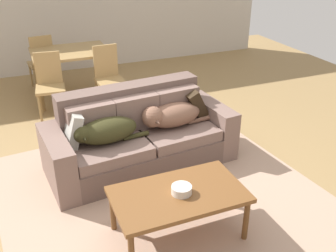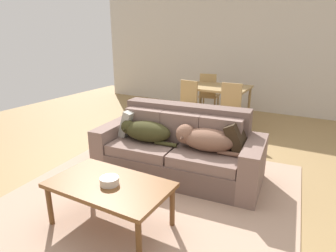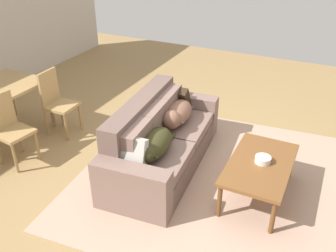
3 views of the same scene
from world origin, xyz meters
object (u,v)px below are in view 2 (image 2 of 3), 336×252
Objects in this scene: throw_pillow_by_right_arm at (238,137)px; dining_chair_near_right at (229,108)px; throw_pillow_by_left_arm at (131,122)px; dining_chair_far_left at (209,93)px; dining_table at (218,90)px; dining_chair_near_left at (186,103)px; dog_on_right_cushion at (203,139)px; couch at (179,150)px; dog_on_left_cushion at (145,131)px; bowl_on_coffee_table at (109,181)px; coffee_table at (109,188)px.

dining_chair_near_right is (-0.62, 1.60, -0.09)m from throw_pillow_by_right_arm.
dining_chair_far_left is (-0.01, 2.88, -0.10)m from throw_pillow_by_left_arm.
dining_chair_near_left is (-0.41, -0.61, -0.18)m from dining_table.
dog_on_right_cushion is 0.41m from throw_pillow_by_right_arm.
dining_chair_near_right is 1.01× the size of dining_chair_far_left.
couch reaches higher than throw_pillow_by_left_arm.
dog_on_left_cushion is 2.15× the size of throw_pillow_by_left_arm.
couch is 12.43× the size of bowl_on_coffee_table.
dog_on_left_cushion is 2.50m from dining_table.
couch is 5.79× the size of throw_pillow_by_left_arm.
bowl_on_coffee_table is 4.21m from dining_chair_far_left.
dining_chair_near_right is (0.83, 1.73, -0.09)m from throw_pillow_by_left_arm.
dog_on_right_cushion is 4.80× the size of bowl_on_coffee_table.
bowl_on_coffee_table is at bearing -39.24° from coffee_table.
dog_on_right_cushion is 0.91× the size of dining_chair_near_left.
throw_pillow_by_right_arm reaches higher than dog_on_left_cushion.
dog_on_left_cushion is 0.96× the size of dog_on_right_cushion.
dining_chair_near_right is (0.15, 3.00, 0.03)m from bowl_on_coffee_table.
couch is 0.78m from throw_pillow_by_right_arm.
dining_chair_near_right is at bearing 69.39° from dog_on_left_cushion.
couch is 1.89m from dining_chair_near_left.
dining_chair_far_left is at bearing 127.42° from dining_table.
dining_chair_far_left reaches higher than dog_on_left_cushion.
dining_table reaches higher than bowl_on_coffee_table.
bowl_on_coffee_table is 0.15× the size of dining_table.
throw_pillow_by_right_arm is at bearing 110.03° from dining_chair_far_left.
dining_table is at bearing 94.23° from coffee_table.
dining_chair_far_left is (-0.40, 0.52, -0.18)m from dining_table.
dining_chair_near_right is at bearing 5.29° from dining_chair_near_left.
dining_chair_far_left is at bearing 99.38° from bowl_on_coffee_table.
bowl_on_coffee_table is at bearing -70.17° from dining_chair_near_left.
coffee_table is at bearing -98.41° from couch.
dining_table is at bearing 122.18° from dining_chair_near_right.
dining_chair_near_left reaches higher than throw_pillow_by_left_arm.
dining_chair_near_left is at bearing 102.71° from coffee_table.
throw_pillow_by_left_arm is 0.32× the size of dining_table.
dog_on_left_cushion is 4.62× the size of bowl_on_coffee_table.
throw_pillow_by_right_arm is 1.72m from dining_chair_near_right.
dining_table is (-1.06, 2.23, 0.09)m from throw_pillow_by_right_arm.
dining_chair_near_right reaches higher than throw_pillow_by_right_arm.
dog_on_left_cushion is at bearing -165.15° from couch.
dining_chair_far_left reaches higher than throw_pillow_by_left_arm.
dog_on_left_cushion is 0.85× the size of dining_chair_near_right.
throw_pillow_by_right_arm is at bearing -64.52° from dining_table.
couch is at bearing -81.78° from dining_table.
throw_pillow_by_left_arm is 1.43m from coffee_table.
couch is at bearing -95.80° from dining_chair_near_right.
throw_pillow_by_right_arm reaches higher than dog_on_right_cushion.
couch reaches higher than bowl_on_coffee_table.
dog_on_right_cushion reaches higher than bowl_on_coffee_table.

